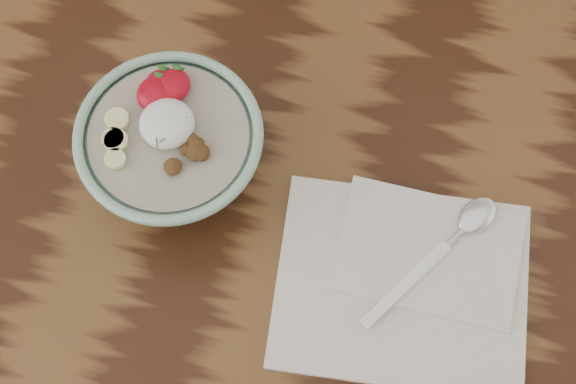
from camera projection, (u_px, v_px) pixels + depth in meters
table at (215, 215)px, 97.16cm from camera, size 160.00×90.00×75.00cm
breakfast_bowl at (173, 150)px, 82.99cm from camera, size 19.00×19.00×12.82cm
napkin at (407, 278)px, 84.06cm from camera, size 28.09×23.62×1.60cm
spoon at (460, 232)px, 84.44cm from camera, size 12.55×17.70×1.03cm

